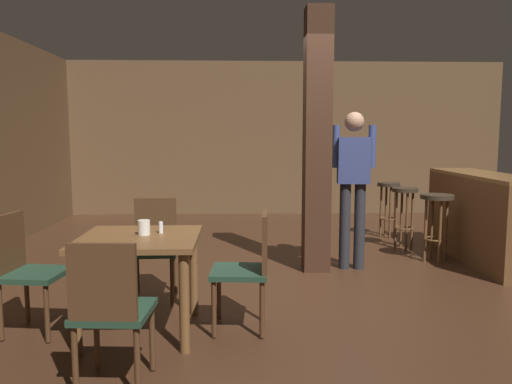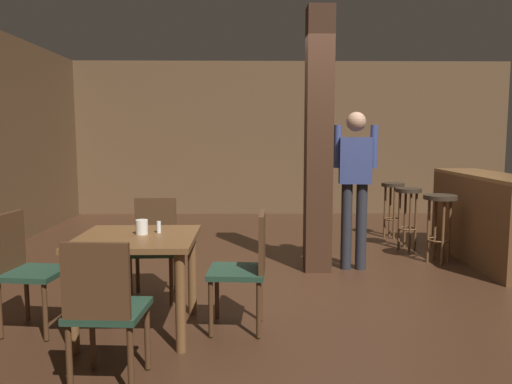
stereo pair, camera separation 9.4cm
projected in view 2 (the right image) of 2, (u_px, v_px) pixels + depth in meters
name	position (u px, v px, depth m)	size (l,w,h in m)	color
ground_plane	(329.00, 285.00, 4.92)	(10.80, 10.80, 0.00)	#382114
wall_back	(291.00, 139.00, 9.23)	(8.00, 0.10, 2.80)	brown
pillar	(319.00, 142.00, 5.32)	(0.28, 0.28, 2.80)	#382114
dining_table	(137.00, 254.00, 3.70)	(0.87, 0.87, 0.74)	brown
chair_west	(24.00, 265.00, 3.73)	(0.47, 0.47, 0.89)	#1E3828
chair_east	(247.00, 264.00, 3.75)	(0.45, 0.45, 0.89)	#1E3828
chair_south	(104.00, 306.00, 2.86)	(0.45, 0.45, 0.89)	#1E3828
chair_north	(154.00, 242.00, 4.52)	(0.44, 0.44, 0.89)	#1E3828
napkin_cup	(142.00, 227.00, 3.73)	(0.09, 0.09, 0.11)	silver
salt_shaker	(159.00, 227.00, 3.79)	(0.03, 0.03, 0.09)	silver
standing_person	(355.00, 179.00, 5.40)	(0.47, 0.24, 1.72)	navy
bar_counter	(480.00, 217.00, 5.78)	(0.56, 2.00, 1.03)	brown
bar_stool_near	(440.00, 211.00, 5.72)	(0.38, 0.38, 0.79)	#2D2319
bar_stool_mid	(408.00, 204.00, 6.40)	(0.33, 0.33, 0.79)	#2D2319
bar_stool_far	(393.00, 198.00, 7.13)	(0.32, 0.32, 0.79)	#2D2319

